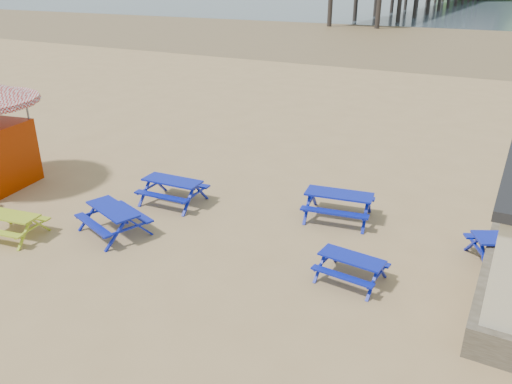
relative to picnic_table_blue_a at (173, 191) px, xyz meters
The scene contains 8 objects.
ground 3.00m from the picnic_table_blue_a, 29.19° to the right, with size 400.00×400.00×0.00m, color tan.
wet_sand 53.62m from the picnic_table_blue_a, 87.23° to the left, with size 400.00×400.00×0.00m, color olive.
picnic_table_blue_a is the anchor object (origin of this frame).
picnic_table_blue_b 5.36m from the picnic_table_blue_a, 16.20° to the left, with size 2.25×1.93×0.84m.
picnic_table_blue_c 10.03m from the picnic_table_blue_a, ahead, with size 2.43×2.27×0.81m.
picnic_table_blue_d 2.52m from the picnic_table_blue_a, 94.34° to the right, with size 2.28×2.05×0.79m.
picnic_table_blue_f 6.81m from the picnic_table_blue_a, 13.59° to the right, with size 1.66×1.38×0.65m.
picnic_table_yellow 4.83m from the picnic_table_blue_a, 122.24° to the right, with size 1.85×1.59×0.69m.
Camera 1 is at (7.01, -10.36, 6.83)m, focal length 35.00 mm.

